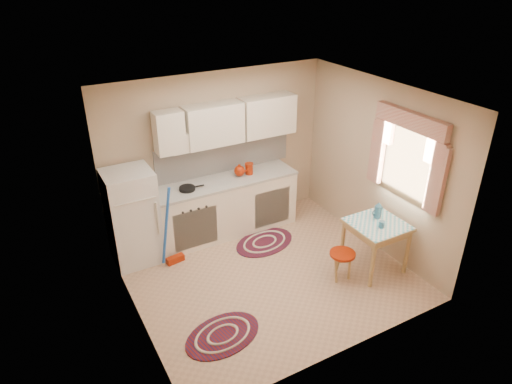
# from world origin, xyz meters

# --- Properties ---
(room_shell) EXTENTS (3.64, 3.60, 2.52)m
(room_shell) POSITION_xyz_m (0.16, 0.24, 1.60)
(room_shell) COLOR tan
(room_shell) RESTS_ON ground
(fridge) EXTENTS (0.65, 0.60, 1.40)m
(fridge) POSITION_xyz_m (-1.47, 1.25, 0.70)
(fridge) COLOR white
(fridge) RESTS_ON ground
(broom) EXTENTS (0.29, 0.16, 1.20)m
(broom) POSITION_xyz_m (-1.03, 0.90, 0.60)
(broom) COLOR blue
(broom) RESTS_ON ground
(base_cabinets) EXTENTS (2.25, 0.60, 0.88)m
(base_cabinets) POSITION_xyz_m (-0.02, 1.30, 0.44)
(base_cabinets) COLOR white
(base_cabinets) RESTS_ON ground
(countertop) EXTENTS (2.27, 0.62, 0.04)m
(countertop) POSITION_xyz_m (-0.02, 1.30, 0.90)
(countertop) COLOR #B2B1A9
(countertop) RESTS_ON base_cabinets
(frying_pan) EXTENTS (0.25, 0.25, 0.05)m
(frying_pan) POSITION_xyz_m (-0.64, 1.25, 0.94)
(frying_pan) COLOR black
(frying_pan) RESTS_ON countertop
(red_kettle) EXTENTS (0.23, 0.22, 0.18)m
(red_kettle) POSITION_xyz_m (0.23, 1.30, 1.01)
(red_kettle) COLOR #982005
(red_kettle) RESTS_ON countertop
(red_canister) EXTENTS (0.15, 0.15, 0.16)m
(red_canister) POSITION_xyz_m (0.40, 1.30, 1.00)
(red_canister) COLOR #982005
(red_canister) RESTS_ON countertop
(table) EXTENTS (0.72, 0.72, 0.72)m
(table) POSITION_xyz_m (1.37, -0.57, 0.36)
(table) COLOR tan
(table) RESTS_ON ground
(stool) EXTENTS (0.44, 0.44, 0.42)m
(stool) POSITION_xyz_m (0.82, -0.55, 0.21)
(stool) COLOR #982005
(stool) RESTS_ON ground
(coffee_pot) EXTENTS (0.13, 0.11, 0.25)m
(coffee_pot) POSITION_xyz_m (1.47, -0.45, 0.84)
(coffee_pot) COLOR #2C6689
(coffee_pot) RESTS_ON table
(mug) EXTENTS (0.09, 0.09, 0.10)m
(mug) POSITION_xyz_m (1.35, -0.67, 0.77)
(mug) COLOR #2C6689
(mug) RESTS_ON table
(rug_center) EXTENTS (1.12, 0.87, 0.02)m
(rug_center) POSITION_xyz_m (0.35, 0.71, 0.01)
(rug_center) COLOR maroon
(rug_center) RESTS_ON ground
(rug_left) EXTENTS (1.05, 0.80, 0.02)m
(rug_left) POSITION_xyz_m (-1.05, -0.74, 0.01)
(rug_left) COLOR maroon
(rug_left) RESTS_ON ground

